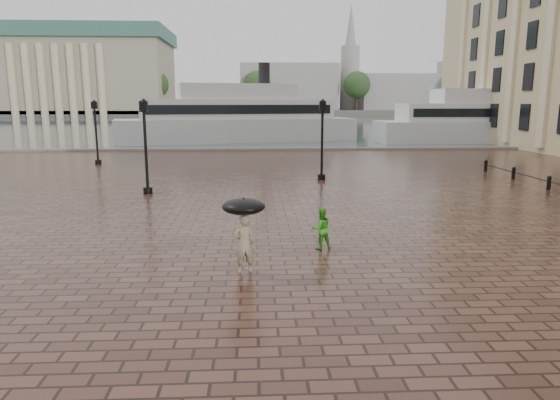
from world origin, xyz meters
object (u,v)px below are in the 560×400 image
at_px(street_lamps, 183,138).
at_px(ferry_near, 237,118).
at_px(ferry_far, 487,121).
at_px(adult_pedestrian, 244,244).
at_px(child_pedestrian, 321,229).

xyz_separation_m(street_lamps, ferry_near, (2.25, 27.35, 0.28)).
relative_size(street_lamps, ferry_far, 0.64).
xyz_separation_m(adult_pedestrian, ferry_near, (-1.66, 44.37, 1.83)).
distance_m(street_lamps, adult_pedestrian, 17.53).
distance_m(street_lamps, child_pedestrian, 16.32).
xyz_separation_m(street_lamps, ferry_far, (29.77, 24.95, 0.04)).
height_order(adult_pedestrian, ferry_far, ferry_far).
height_order(child_pedestrian, ferry_far, ferry_far).
bearing_deg(ferry_far, child_pedestrian, -121.82).
xyz_separation_m(child_pedestrian, ferry_far, (23.60, 39.96, 1.74)).
bearing_deg(ferry_far, street_lamps, -141.29).
bearing_deg(ferry_far, ferry_near, 173.76).
xyz_separation_m(child_pedestrian, ferry_near, (-3.92, 42.36, 1.98)).
height_order(street_lamps, adult_pedestrian, street_lamps).
bearing_deg(street_lamps, child_pedestrian, -67.66).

